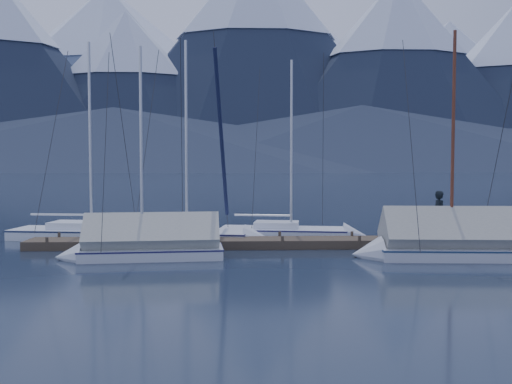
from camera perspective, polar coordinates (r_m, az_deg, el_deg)
ground at (r=19.72m, az=0.19°, el=-6.70°), size 1000.00×1000.00×0.00m
mountain_range at (r=393.81m, az=-1.13°, el=11.08°), size 877.00×584.00×150.50m
dock at (r=21.68m, az=0.00°, el=-5.53°), size 18.00×1.50×0.54m
mooring_posts at (r=21.64m, az=-1.33°, el=-4.90°), size 15.12×1.52×0.35m
sailboat_open_left at (r=24.88m, az=-15.84°, el=-4.41°), size 7.36×3.20×9.47m
sailboat_open_mid at (r=23.39m, az=-6.10°, el=-4.78°), size 7.32×3.32×9.38m
sailboat_open_right at (r=24.55m, az=4.79°, el=-4.43°), size 6.80×3.04×8.72m
sailboat_covered_near at (r=20.28m, az=19.45°, el=-5.35°), size 6.90×2.92×8.80m
sailboat_covered_far at (r=19.49m, az=-12.21°, el=-5.71°), size 5.91×2.46×8.11m
person at (r=23.20m, az=18.77°, el=-2.20°), size 0.52×0.73×1.89m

